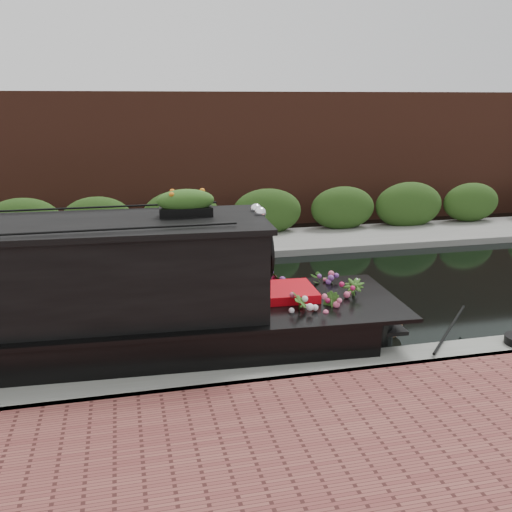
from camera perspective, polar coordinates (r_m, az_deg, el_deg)
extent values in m
plane|color=black|center=(10.92, -3.52, -4.91)|extent=(80.00, 80.00, 0.00)
cube|color=gray|center=(7.96, 0.68, -12.97)|extent=(40.00, 0.60, 0.50)
cube|color=slate|center=(14.89, -6.30, 0.59)|extent=(40.00, 2.40, 0.34)
cube|color=#264416|center=(15.75, -6.72, 1.41)|extent=(40.00, 1.10, 2.80)
cube|color=#52271B|center=(17.79, -7.52, 3.00)|extent=(40.00, 1.00, 8.00)
cube|color=red|center=(8.69, 0.15, -0.49)|extent=(0.15, 1.73, 1.33)
cube|color=black|center=(7.64, -7.92, -2.33)|extent=(0.89, 0.07, 0.54)
cube|color=red|center=(9.04, 3.31, -4.64)|extent=(0.83, 0.93, 0.49)
sphere|color=white|center=(8.38, 0.43, 4.35)|extent=(0.18, 0.18, 0.18)
sphere|color=white|center=(8.64, 0.00, 4.69)|extent=(0.18, 0.18, 0.18)
cube|color=black|center=(8.33, -7.01, 4.41)|extent=(0.78, 0.31, 0.13)
ellipsoid|color=orange|center=(8.29, -7.05, 5.66)|extent=(0.84, 0.30, 0.24)
imported|color=#315B1E|center=(8.45, 4.34, -5.62)|extent=(0.35, 0.40, 0.63)
imported|color=#315B1E|center=(8.63, 7.44, -5.49)|extent=(0.29, 0.34, 0.56)
imported|color=#315B1E|center=(9.72, 6.87, -3.24)|extent=(0.59, 0.57, 0.50)
imported|color=#315B1E|center=(9.17, 9.63, -4.17)|extent=(0.48, 0.48, 0.61)
imported|color=#315B1E|center=(9.67, 2.09, -3.09)|extent=(0.24, 0.32, 0.55)
cylinder|color=brown|center=(9.83, 13.02, -6.57)|extent=(0.34, 0.42, 0.34)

